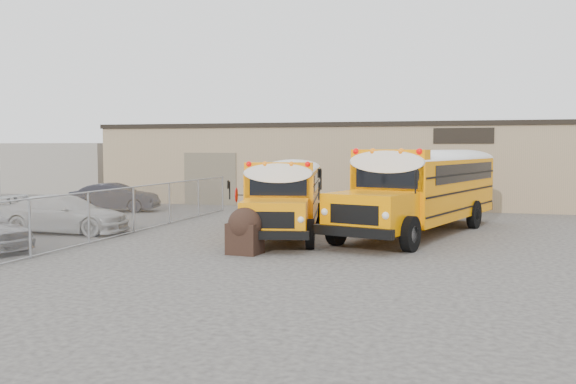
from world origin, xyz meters
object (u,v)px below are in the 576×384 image
(school_bus_right, at_px, (474,177))
(car_dark, at_px, (115,197))
(school_bus_left, at_px, (296,182))
(car_white, at_px, (65,214))
(tarp_bundle, at_px, (245,230))

(school_bus_right, height_order, car_dark, school_bus_right)
(school_bus_left, bearing_deg, car_white, -130.00)
(tarp_bundle, distance_m, car_dark, 15.37)
(school_bus_left, distance_m, tarp_bundle, 11.08)
(car_white, bearing_deg, tarp_bundle, -111.73)
(school_bus_right, xyz_separation_m, car_dark, (-17.84, -2.59, -1.17))
(car_dark, bearing_deg, car_white, -173.37)
(school_bus_left, height_order, school_bus_right, school_bus_right)
(car_dark, bearing_deg, school_bus_left, -100.17)
(school_bus_right, xyz_separation_m, car_white, (-15.14, -10.56, -1.17))
(school_bus_right, distance_m, car_dark, 18.07)
(school_bus_left, bearing_deg, car_dark, -178.05)
(school_bus_right, bearing_deg, school_bus_left, -164.55)
(car_white, bearing_deg, car_dark, 14.52)
(school_bus_right, relative_size, car_dark, 2.62)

